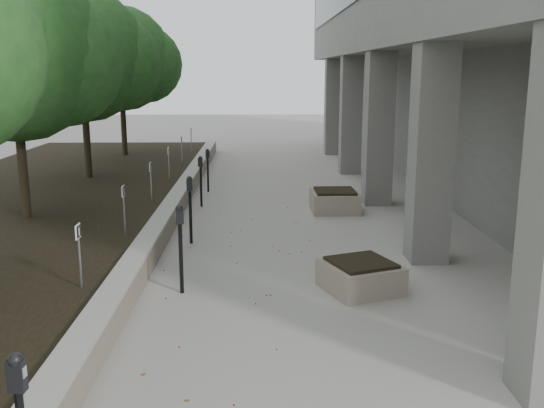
{
  "coord_description": "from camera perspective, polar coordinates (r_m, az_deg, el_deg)",
  "views": [
    {
      "loc": [
        0.26,
        -5.05,
        3.51
      ],
      "look_at": [
        0.51,
        6.82,
        0.91
      ],
      "focal_mm": 40.43,
      "sensor_mm": 36.0,
      "label": 1
    }
  ],
  "objects": [
    {
      "name": "berry_scatter",
      "position": [
        10.64,
        -3.09,
        -6.87
      ],
      "size": [
        3.3,
        14.1,
        0.02
      ],
      "primitive_type": null,
      "color": "maroon",
      "rests_on": "ground"
    },
    {
      "name": "crabapple_tree_5",
      "position": [
        23.6,
        -13.85,
        11.05
      ],
      "size": [
        4.6,
        4.0,
        5.44
      ],
      "primitive_type": null,
      "color": "#1E4D1D",
      "rests_on": "planting_bed"
    },
    {
      "name": "parking_meter_3",
      "position": [
        12.66,
        -7.61,
        -0.56
      ],
      "size": [
        0.14,
        0.1,
        1.41
      ],
      "primitive_type": null,
      "rotation": [
        0.0,
        0.0,
        0.01
      ],
      "color": "black",
      "rests_on": "ground"
    },
    {
      "name": "planting_bed",
      "position": [
        15.54,
        -22.93,
        -0.95
      ],
      "size": [
        7.0,
        26.0,
        0.4
      ],
      "primitive_type": "cube",
      "color": "black",
      "rests_on": "ground"
    },
    {
      "name": "retaining_wall",
      "position": [
        14.57,
        -9.4,
        -0.75
      ],
      "size": [
        0.39,
        26.0,
        0.5
      ],
      "primitive_type": null,
      "color": "gray",
      "rests_on": "ground"
    },
    {
      "name": "parking_sign_3",
      "position": [
        9.31,
        -17.48,
        -4.66
      ],
      "size": [
        0.04,
        0.22,
        0.96
      ],
      "primitive_type": null,
      "color": "black",
      "rests_on": "planting_bed"
    },
    {
      "name": "crabapple_tree_4",
      "position": [
        18.74,
        -17.17,
        10.62
      ],
      "size": [
        4.6,
        4.0,
        5.44
      ],
      "primitive_type": null,
      "color": "#1E4D1D",
      "rests_on": "planting_bed"
    },
    {
      "name": "crabapple_tree_3",
      "position": [
        14.0,
        -22.74,
        9.81
      ],
      "size": [
        4.6,
        4.0,
        5.44
      ],
      "primitive_type": null,
      "color": "#1E4D1D",
      "rests_on": "planting_bed"
    },
    {
      "name": "parking_sign_7",
      "position": [
        20.88,
        -8.41,
        4.97
      ],
      "size": [
        0.04,
        0.22,
        0.96
      ],
      "primitive_type": null,
      "color": "black",
      "rests_on": "planting_bed"
    },
    {
      "name": "planter_back",
      "position": [
        15.62,
        5.86,
        0.33
      ],
      "size": [
        1.21,
        1.21,
        0.55
      ],
      "primitive_type": null,
      "rotation": [
        0.0,
        0.0,
        0.02
      ],
      "color": "gray",
      "rests_on": "ground"
    },
    {
      "name": "parking_meter_4",
      "position": [
        16.09,
        -6.64,
        2.1
      ],
      "size": [
        0.15,
        0.12,
        1.34
      ],
      "primitive_type": null,
      "rotation": [
        0.0,
        0.0,
        -0.21
      ],
      "color": "black",
      "rests_on": "ground"
    },
    {
      "name": "parking_sign_4",
      "position": [
        12.13,
        -13.6,
        -0.54
      ],
      "size": [
        0.04,
        0.22,
        0.96
      ],
      "primitive_type": null,
      "color": "black",
      "rests_on": "planting_bed"
    },
    {
      "name": "parking_sign_5",
      "position": [
        15.01,
        -11.2,
        2.01
      ],
      "size": [
        0.04,
        0.22,
        0.96
      ],
      "primitive_type": null,
      "color": "black",
      "rests_on": "planting_bed"
    },
    {
      "name": "planter_front",
      "position": [
        10.09,
        8.26,
        -6.62
      ],
      "size": [
        1.41,
        1.41,
        0.51
      ],
      "primitive_type": null,
      "rotation": [
        0.0,
        0.0,
        0.37
      ],
      "color": "gray",
      "rests_on": "ground"
    },
    {
      "name": "parking_sign_8",
      "position": [
        23.84,
        -7.53,
        5.9
      ],
      "size": [
        0.04,
        0.22,
        0.96
      ],
      "primitive_type": null,
      "color": "black",
      "rests_on": "planting_bed"
    },
    {
      "name": "parking_sign_6",
      "position": [
        17.93,
        -9.58,
        3.74
      ],
      "size": [
        0.04,
        0.22,
        0.96
      ],
      "primitive_type": null,
      "color": "black",
      "rests_on": "planting_bed"
    },
    {
      "name": "parking_meter_5",
      "position": [
        18.05,
        -6.0,
        3.13
      ],
      "size": [
        0.15,
        0.12,
        1.28
      ],
      "primitive_type": null,
      "rotation": [
        0.0,
        0.0,
        0.3
      ],
      "color": "black",
      "rests_on": "ground"
    },
    {
      "name": "parking_meter_2",
      "position": [
        9.85,
        -8.5,
        -4.22
      ],
      "size": [
        0.16,
        0.13,
        1.45
      ],
      "primitive_type": null,
      "rotation": [
        0.0,
        0.0,
        0.17
      ],
      "color": "black",
      "rests_on": "ground"
    }
  ]
}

